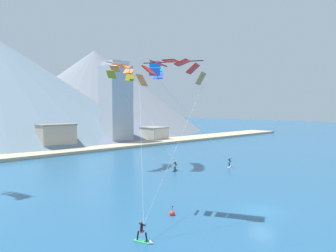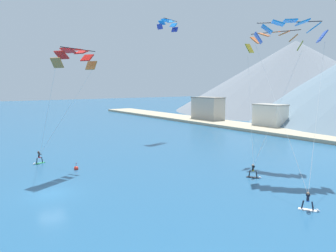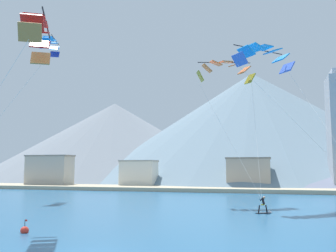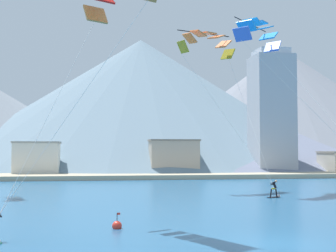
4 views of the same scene
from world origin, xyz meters
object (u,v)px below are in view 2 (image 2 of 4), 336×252
kitesurfer_near_lead (38,160)px  kitesurfer_mid_center (255,173)px  parafoil_kite_near_lead (75,57)px  parafoil_kite_mid_center (274,39)px  race_marker_buoy (76,168)px  parafoil_kite_near_trail (290,29)px  parafoil_kite_distant_high_outer (168,24)px  kitesurfer_near_trail (310,205)px

kitesurfer_near_lead → kitesurfer_mid_center: size_ratio=1.02×
kitesurfer_mid_center → parafoil_kite_near_lead: 25.50m
kitesurfer_near_lead → parafoil_kite_near_lead: bearing=29.5°
kitesurfer_mid_center → parafoil_kite_mid_center: parafoil_kite_mid_center is taller
kitesurfer_near_lead → race_marker_buoy: (5.99, 3.12, -0.38)m
kitesurfer_mid_center → parafoil_kite_near_trail: 17.34m
kitesurfer_mid_center → parafoil_kite_mid_center: bearing=117.9°
kitesurfer_mid_center → parafoil_kite_mid_center: size_ratio=0.11×
kitesurfer_mid_center → parafoil_kite_near_trail: parafoil_kite_near_trail is taller
kitesurfer_mid_center → parafoil_kite_mid_center: 18.81m
parafoil_kite_near_lead → parafoil_kite_mid_center: (10.99, 23.58, 2.67)m
parafoil_kite_near_trail → parafoil_kite_distant_high_outer: parafoil_kite_distant_high_outer is taller
parafoil_kite_near_trail → kitesurfer_near_lead: bearing=-132.8°
kitesurfer_near_lead → parafoil_kite_near_trail: size_ratio=0.11×
parafoil_kite_mid_center → race_marker_buoy: parafoil_kite_mid_center is taller
kitesurfer_near_lead → parafoil_kite_near_trail: bearing=47.2°
parafoil_kite_near_trail → race_marker_buoy: size_ratio=16.45×
kitesurfer_near_lead → kitesurfer_near_trail: (30.80, 14.53, 0.00)m
parafoil_kite_near_lead → race_marker_buoy: bearing=-103.3°
parafoil_kite_near_lead → parafoil_kite_distant_high_outer: parafoil_kite_distant_high_outer is taller
kitesurfer_mid_center → parafoil_kite_mid_center: (-4.49, 8.48, 16.18)m
kitesurfer_near_lead → parafoil_kite_near_trail: (21.84, 23.55, 16.59)m
kitesurfer_near_trail → parafoil_kite_distant_high_outer: parafoil_kite_distant_high_outer is taller
parafoil_kite_near_trail → race_marker_buoy: bearing=-127.8°
kitesurfer_mid_center → race_marker_buoy: 21.91m
kitesurfer_near_lead → parafoil_kite_distant_high_outer: parafoil_kite_distant_high_outer is taller
race_marker_buoy → parafoil_kite_mid_center: bearing=65.1°
kitesurfer_near_lead → parafoil_kite_near_lead: (6.07, 3.44, 13.51)m
kitesurfer_near_lead → parafoil_kite_mid_center: 35.81m
kitesurfer_near_trail → parafoil_kite_near_lead: 30.29m
kitesurfer_mid_center → kitesurfer_near_trail: bearing=-23.4°
kitesurfer_near_trail → parafoil_kite_distant_high_outer: bearing=161.3°
kitesurfer_near_trail → kitesurfer_mid_center: size_ratio=1.01×
kitesurfer_near_trail → race_marker_buoy: (-24.81, -11.42, -0.38)m
parafoil_kite_distant_high_outer → parafoil_kite_near_trail: bearing=-8.2°
parafoil_kite_near_lead → parafoil_kite_distant_high_outer: 30.04m
parafoil_kite_near_lead → parafoil_kite_distant_high_outer: bearing=121.4°
parafoil_kite_near_lead → race_marker_buoy: (-0.08, -0.32, -13.88)m
kitesurfer_near_lead → parafoil_kite_mid_center: bearing=57.7°
parafoil_kite_distant_high_outer → kitesurfer_mid_center: bearing=-17.2°
parafoil_kite_distant_high_outer → kitesurfer_near_trail: bearing=-18.7°
kitesurfer_mid_center → race_marker_buoy: bearing=-135.3°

